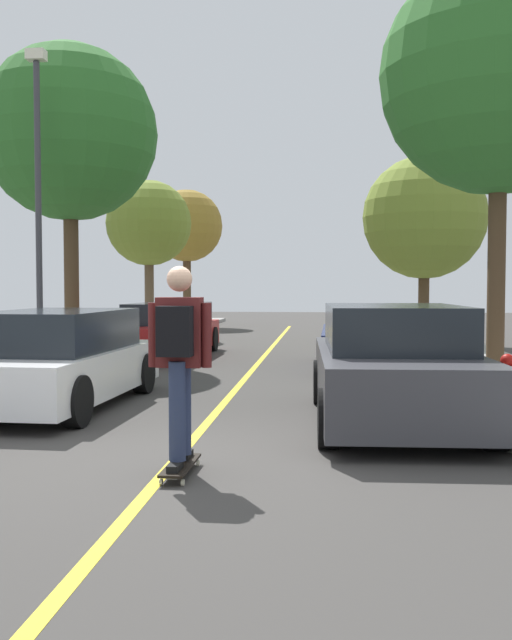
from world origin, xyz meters
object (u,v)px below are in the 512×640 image
parked_car_right_nearest (394,367)px  street_tree_right_near (425,218)px  street_tree_left_far (187,227)px  skateboarder (179,352)px  parked_car_left_near (168,330)px  skateboard (180,466)px  parked_car_right_near (366,337)px  streetlamp (38,189)px  street_tree_right_nearest (500,75)px  fire_hydrant (507,381)px  street_tree_left_near (149,224)px  parked_car_left_nearest (57,359)px  street_tree_left_nearest (70,134)px

parked_car_right_nearest → street_tree_right_near: bearing=80.6°
street_tree_left_far → skateboarder: size_ratio=3.14×
parked_car_left_near → parked_car_right_nearest: parked_car_right_nearest is taller
parked_car_left_near → skateboard: (2.48, -10.70, -0.57)m
parked_car_right_near → skateboarder: 8.99m
streetlamp → skateboard: (4.24, -7.14, -3.52)m
parked_car_left_near → street_tree_right_nearest: (6.65, -4.69, 4.55)m
skateboarder → street_tree_right_nearest: bearing=55.4°
streetlamp → skateboarder: (4.24, -7.17, -2.48)m
parked_car_left_near → skateboarder: (2.48, -10.73, 0.47)m
parked_car_left_near → streetlamp: (-1.75, -3.56, 2.95)m
streetlamp → skateboarder: 8.69m
street_tree_right_near → skateboarder: street_tree_right_near is taller
streetlamp → fire_hydrant: bearing=-26.7°
parked_car_left_near → street_tree_left_near: 7.25m
fire_hydrant → skateboarder: (-3.66, -3.20, 0.64)m
parked_car_left_nearest → skateboarder: 4.32m
street_tree_left_near → parked_car_left_nearest: bearing=-81.5°
parked_car_left_nearest → street_tree_left_near: (-2.01, 13.47, 3.09)m
parked_car_right_near → street_tree_left_near: (-6.66, 8.26, 3.12)m
street_tree_left_far → street_tree_left_nearest: bearing=-90.0°
skateboarder → fire_hydrant: bearing=41.1°
fire_hydrant → skateboarder: 4.90m
street_tree_left_nearest → parked_car_right_nearest: bearing=-46.2°
street_tree_right_nearest → street_tree_left_nearest: bearing=157.3°
street_tree_right_near → fire_hydrant: street_tree_right_near is taller
street_tree_left_far → skateboard: size_ratio=6.66×
streetlamp → skateboard: 9.02m
skateboard → street_tree_right_near: bearing=74.2°
street_tree_left_nearest → street_tree_left_near: bearing=90.0°
streetlamp → street_tree_right_near: bearing=42.2°
parked_car_right_nearest → street_tree_right_near: (2.01, 12.08, 2.97)m
parked_car_left_nearest → street_tree_right_near: (6.66, 11.29, 3.01)m
parked_car_left_nearest → parked_car_right_near: parked_car_left_nearest is taller
street_tree_left_nearest → street_tree_left_near: (0.00, 7.31, -1.41)m
streetlamp → parked_car_left_nearest: bearing=-64.5°
street_tree_right_near → street_tree_left_near: bearing=165.9°
parked_car_right_near → street_tree_right_near: size_ratio=0.76×
street_tree_right_nearest → streetlamp: (-8.41, 1.13, -1.60)m
street_tree_right_nearest → skateboarder: 8.40m
parked_car_left_near → skateboarder: 11.03m
parked_car_right_nearest → streetlamp: size_ratio=0.71×
parked_car_right_near → parked_car_left_near: bearing=156.5°
parked_car_left_nearest → skateboard: parked_car_left_nearest is taller
parked_car_right_near → skateboard: (-2.16, -8.68, -0.56)m
parked_car_left_nearest → parked_car_right_nearest: (4.65, -0.79, 0.03)m
street_tree_left_near → streetlamp: bearing=-88.5°
street_tree_left_near → street_tree_right_nearest: bearing=-51.6°
street_tree_right_nearest → streetlamp: size_ratio=1.16×
skateboard → skateboarder: bearing=-91.0°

